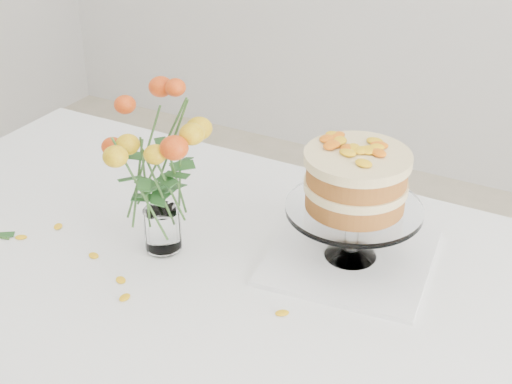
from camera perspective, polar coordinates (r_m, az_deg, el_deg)
table at (r=1.54m, az=-6.69°, el=-6.98°), size 1.43×0.93×0.76m
napkin at (r=1.46m, az=7.53°, el=-5.20°), size 0.35×0.35×0.01m
cake_stand at (r=1.37m, az=7.98°, el=0.50°), size 0.27×0.27×0.24m
rose_vase at (r=1.38m, az=-7.94°, el=3.08°), size 0.32×0.32×0.38m
stray_petal_a at (r=1.50m, az=-12.86°, el=-4.99°), size 0.03×0.02×0.00m
stray_petal_b at (r=1.42m, az=-10.77°, el=-6.95°), size 0.03×0.02×0.00m
stray_petal_c at (r=1.37m, az=-10.47°, el=-8.31°), size 0.03×0.02×0.00m
stray_petal_d at (r=1.61m, az=-15.55°, el=-2.68°), size 0.03×0.02×0.00m
stray_petal_e at (r=1.60m, az=-18.28°, el=-3.47°), size 0.03×0.02×0.00m
stray_petal_f at (r=1.31m, az=2.10°, el=-9.66°), size 0.03×0.02×0.00m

